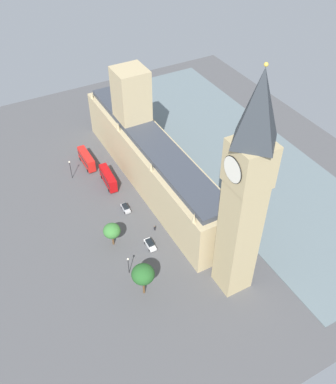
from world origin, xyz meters
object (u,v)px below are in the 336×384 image
object	(u,v)px
plane_tree_kerbside	(143,274)
street_lamp_far_end	(70,166)
double_decker_bus_trailing	(108,178)
street_lamp_under_trees	(128,263)
parliament_building	(149,155)
clock_tower	(245,192)
pedestrian_corner	(155,228)
pedestrian_near_tower	(109,168)
double_decker_bus_midblock	(87,159)
car_silver_opposite_hall	(126,208)
car_white_by_river_gate	(150,244)
plane_tree_leading	(112,231)

from	to	relation	value
plane_tree_kerbside	street_lamp_far_end	distance (m)	51.74
double_decker_bus_trailing	street_lamp_under_trees	distance (m)	36.70
parliament_building	clock_tower	xyz separation A→B (m)	(0.29, 46.31, 20.88)
pedestrian_corner	street_lamp_far_end	size ratio (longest dim) A/B	0.24
clock_tower	pedestrian_near_tower	size ratio (longest dim) A/B	36.64
plane_tree_kerbside	double_decker_bus_midblock	bearing A→B (deg)	-95.98
street_lamp_far_end	street_lamp_under_trees	bearing A→B (deg)	90.27
car_silver_opposite_hall	street_lamp_under_trees	bearing A→B (deg)	69.37
street_lamp_under_trees	street_lamp_far_end	bearing A→B (deg)	-89.73
car_silver_opposite_hall	street_lamp_under_trees	world-z (taller)	street_lamp_under_trees
car_white_by_river_gate	double_decker_bus_trailing	bearing A→B (deg)	-88.83
plane_tree_leading	parliament_building	bearing A→B (deg)	-137.07
parliament_building	double_decker_bus_midblock	distance (m)	24.03
car_white_by_river_gate	pedestrian_near_tower	size ratio (longest dim) A/B	2.89
pedestrian_near_tower	street_lamp_far_end	xyz separation A→B (m)	(12.23, -1.91, 3.98)
pedestrian_corner	pedestrian_near_tower	bearing A→B (deg)	18.76
double_decker_bus_midblock	plane_tree_kerbside	bearing A→B (deg)	84.24
car_silver_opposite_hall	plane_tree_leading	distance (m)	14.42
pedestrian_corner	street_lamp_under_trees	world-z (taller)	street_lamp_under_trees
parliament_building	car_white_by_river_gate	world-z (taller)	parliament_building
clock_tower	parliament_building	bearing A→B (deg)	-90.36
street_lamp_under_trees	clock_tower	bearing A→B (deg)	145.53
car_silver_opposite_hall	pedestrian_corner	bearing A→B (deg)	110.67
pedestrian_near_tower	pedestrian_corner	bearing A→B (deg)	-44.89
pedestrian_near_tower	street_lamp_far_end	size ratio (longest dim) A/B	0.24
plane_tree_leading	car_silver_opposite_hall	bearing A→B (deg)	-128.67
car_silver_opposite_hall	parliament_building	bearing A→B (deg)	-142.65
double_decker_bus_midblock	plane_tree_kerbside	xyz separation A→B (m)	(5.83, 55.67, 4.73)
plane_tree_kerbside	street_lamp_under_trees	size ratio (longest dim) A/B	1.68
plane_tree_leading	street_lamp_far_end	world-z (taller)	plane_tree_leading
parliament_building	pedestrian_near_tower	world-z (taller)	parliament_building
clock_tower	car_silver_opposite_hall	xyz separation A→B (m)	(12.84, -36.84, -29.78)
street_lamp_under_trees	pedestrian_corner	bearing A→B (deg)	-141.13
parliament_building	plane_tree_leading	xyz separation A→B (m)	(21.71, 20.20, -4.50)
clock_tower	street_lamp_far_end	distance (m)	68.30
parliament_building	street_lamp_under_trees	xyz separation A→B (m)	(22.05, 31.37, -5.66)
plane_tree_leading	street_lamp_far_end	xyz separation A→B (m)	(0.55, -33.12, -0.57)
parliament_building	street_lamp_far_end	bearing A→B (deg)	-30.14
parliament_building	double_decker_bus_midblock	xyz separation A→B (m)	(15.49, -16.93, -7.14)
parliament_building	plane_tree_leading	world-z (taller)	parliament_building
parliament_building	street_lamp_under_trees	bearing A→B (deg)	54.89
plane_tree_kerbside	parliament_building	bearing A→B (deg)	-118.82
street_lamp_under_trees	car_silver_opposite_hall	bearing A→B (deg)	-112.17
clock_tower	double_decker_bus_trailing	size ratio (longest dim) A/B	5.57
clock_tower	plane_tree_leading	world-z (taller)	clock_tower
clock_tower	double_decker_bus_midblock	distance (m)	70.82
street_lamp_far_end	pedestrian_near_tower	bearing A→B (deg)	171.13
double_decker_bus_trailing	pedestrian_near_tower	distance (m)	7.70
clock_tower	double_decker_bus_midblock	bearing A→B (deg)	-76.49
parliament_building	pedestrian_near_tower	size ratio (longest dim) A/B	46.90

